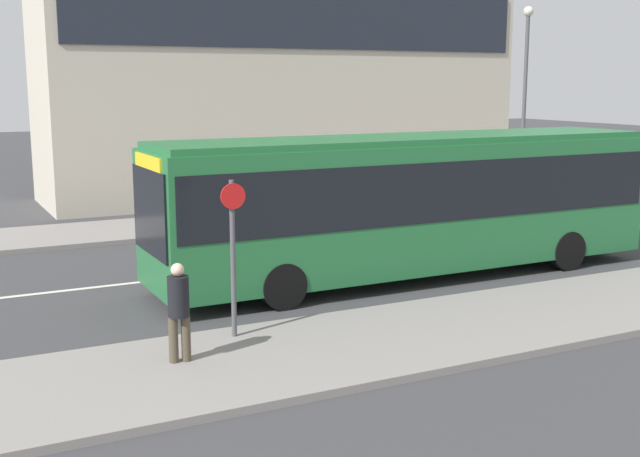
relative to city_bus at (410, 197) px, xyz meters
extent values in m
plane|color=#3A3A3D|center=(-2.53, 2.31, -1.90)|extent=(120.00, 120.00, 0.00)
cube|color=gray|center=(-2.53, -3.94, -1.83)|extent=(44.00, 3.50, 0.13)
cube|color=gray|center=(-2.53, 8.56, -1.83)|extent=(44.00, 3.50, 0.13)
cube|color=silver|center=(-2.53, 2.31, -1.89)|extent=(41.80, 0.16, 0.01)
cube|color=#1E232D|center=(3.33, 11.78, 4.90)|extent=(18.11, 0.08, 2.20)
cube|color=#236B38|center=(0.01, 0.00, -0.16)|extent=(12.18, 2.58, 2.84)
cube|color=black|center=(0.01, 0.00, 0.26)|extent=(11.93, 2.61, 1.31)
cube|color=#236B38|center=(0.01, 0.00, 1.33)|extent=(11.99, 2.38, 0.14)
cube|color=black|center=(-6.10, 0.00, 0.09)|extent=(0.05, 2.27, 1.70)
cube|color=yellow|center=(-6.10, 0.00, 1.05)|extent=(0.04, 1.81, 0.32)
cylinder|color=black|center=(-3.76, -1.18, -1.42)|extent=(0.96, 0.28, 0.96)
cylinder|color=black|center=(-3.76, 1.18, -1.42)|extent=(0.96, 0.28, 0.96)
cylinder|color=black|center=(3.78, -1.18, -1.42)|extent=(0.96, 0.28, 0.96)
cylinder|color=black|center=(3.78, 1.18, -1.42)|extent=(0.96, 0.28, 0.96)
cube|color=black|center=(11.05, 5.74, -1.41)|extent=(4.06, 1.83, 0.68)
cube|color=#21262B|center=(10.93, 5.74, -0.78)|extent=(2.23, 1.61, 0.57)
cylinder|color=black|center=(12.30, 4.92, -1.60)|extent=(0.60, 0.18, 0.60)
cylinder|color=black|center=(12.30, 6.57, -1.60)|extent=(0.60, 0.18, 0.60)
cylinder|color=black|center=(9.79, 4.92, -1.60)|extent=(0.60, 0.18, 0.60)
cylinder|color=black|center=(9.79, 6.57, -1.60)|extent=(0.60, 0.18, 0.60)
cylinder|color=#4C4233|center=(-6.73, -3.54, -1.39)|extent=(0.15, 0.15, 0.74)
cylinder|color=#4C4233|center=(-6.53, -3.56, -1.39)|extent=(0.15, 0.15, 0.74)
cylinder|color=black|center=(-6.63, -3.55, -0.70)|extent=(0.34, 0.34, 0.65)
sphere|color=beige|center=(-6.63, -3.55, -0.27)|extent=(0.21, 0.21, 0.21)
cylinder|color=#4C4C51|center=(-5.40, -2.73, -0.39)|extent=(0.09, 0.09, 2.75)
cylinder|color=red|center=(-5.40, -2.79, 0.71)|extent=(0.44, 0.03, 0.44)
cylinder|color=#4C4C51|center=(10.04, 7.75, 1.61)|extent=(0.14, 0.14, 6.76)
sphere|color=silver|center=(10.04, 7.75, 5.10)|extent=(0.36, 0.36, 0.36)
camera|label=1|loc=(-10.16, -15.39, 2.62)|focal=45.00mm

